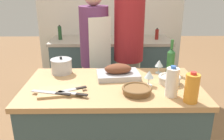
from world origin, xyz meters
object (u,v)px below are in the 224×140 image
milk_jug (172,82)px  juice_jug (192,88)px  mixing_bowl (169,79)px  wine_bottle_green (171,60)px  roasting_pan (118,72)px  knife_chef (52,93)px  person_cook_aproned (95,55)px  wicker_basket (137,90)px  condiment_bottle_short (102,35)px  person_cook_guest (129,48)px  knife_bread (74,89)px  condiment_bottle_extra (157,34)px  wine_glass_left (149,75)px  wine_glass_right (159,64)px  stock_pot (61,66)px  knife_paring (74,94)px  condiment_bottle_tall (60,33)px  cutting_board (60,91)px

milk_jug → juice_jug: bearing=-40.2°
mixing_bowl → wine_bottle_green: wine_bottle_green is taller
roasting_pan → knife_chef: roasting_pan is taller
juice_jug → person_cook_aproned: person_cook_aproned is taller
wicker_basket → person_cook_aproned: 1.03m
condiment_bottle_short → milk_jug: bearing=-72.6°
juice_jug → person_cook_guest: size_ratio=0.13×
person_cook_aproned → wine_bottle_green: bearing=-64.3°
knife_bread → condiment_bottle_short: condiment_bottle_short is taller
wicker_basket → person_cook_aproned: size_ratio=0.14×
condiment_bottle_extra → person_cook_guest: bearing=-121.0°
mixing_bowl → condiment_bottle_extra: condiment_bottle_extra is taller
wine_glass_left → condiment_bottle_short: bearing=104.9°
juice_jug → knife_chef: (-0.96, 0.11, -0.08)m
juice_jug → wine_glass_right: 0.56m
knife_chef → person_cook_aproned: person_cook_aproned is taller
stock_pot → knife_bread: 0.43m
wicker_basket → wine_glass_left: size_ratio=1.77×
knife_chef → person_cook_aproned: 1.02m
knife_paring → condiment_bottle_tall: 1.84m
cutting_board → wine_glass_left: wine_glass_left is taller
wicker_basket → knife_paring: size_ratio=0.97×
condiment_bottle_tall → condiment_bottle_extra: condiment_bottle_tall is taller
wicker_basket → cutting_board: 0.56m
knife_bread → condiment_bottle_tall: bearing=104.0°
wicker_basket → condiment_bottle_tall: size_ratio=1.08×
knife_paring → condiment_bottle_extra: 2.01m
knife_bread → person_cook_guest: 1.06m
cutting_board → mixing_bowl: size_ratio=1.94×
mixing_bowl → stock_pot: bearing=164.6°
juice_jug → wine_bottle_green: 0.56m
stock_pot → knife_bread: bearing=-68.1°
roasting_pan → milk_jug: bearing=-44.5°
wine_glass_left → wine_glass_right: size_ratio=1.01×
wine_glass_left → knife_bread: size_ratio=0.60×
condiment_bottle_short → person_cook_guest: person_cook_guest is taller
wine_glass_right → knife_chef: 0.96m
mixing_bowl → condiment_bottle_tall: size_ratio=0.88×
roasting_pan → knife_chef: size_ratio=1.27×
roasting_pan → milk_jug: (0.37, -0.36, 0.06)m
knife_bread → condiment_bottle_tall: (-0.43, 1.72, 0.08)m
knife_chef → juice_jug: bearing=-6.5°
wine_bottle_green → condiment_bottle_tall: size_ratio=1.48×
cutting_board → knife_chef: knife_chef is taller
wine_glass_left → condiment_bottle_extra: (0.37, 1.59, -0.01)m
wicker_basket → mixing_bowl: 0.34m
knife_chef → condiment_bottle_extra: 2.07m
wicker_basket → mixing_bowl: (0.28, 0.18, 0.01)m
wicker_basket → roasting_pan: bearing=111.6°
wicker_basket → wine_glass_left: wine_glass_left is taller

